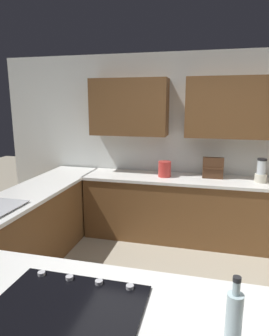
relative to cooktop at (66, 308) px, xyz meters
The scene contains 12 objects.
ground_plane 1.51m from the cooktop, 113.10° to the right, with size 14.00×14.00×0.00m, color #9E937F.
wall_back 3.22m from the cooktop, 97.22° to the right, with size 6.00×0.44×2.60m.
lower_cabinets_back 2.90m from the cooktop, 97.53° to the right, with size 2.80×0.60×0.86m, color brown.
countertop_back 2.86m from the cooktop, 97.53° to the right, with size 2.84×0.64×0.04m, color silver.
lower_cabinets_side 2.19m from the cooktop, 51.02° to the right, with size 0.60×2.90×0.86m, color brown.
countertop_side 2.14m from the cooktop, 51.02° to the right, with size 0.64×2.94×0.04m, color silver.
island_top 0.03m from the cooktop, 90.00° to the left, with size 2.05×0.91×0.04m, color silver.
cooktop is the anchor object (origin of this frame).
blender 3.13m from the cooktop, 115.03° to the right, with size 0.15×0.15×0.31m.
spice_rack 3.00m from the cooktop, 103.97° to the right, with size 0.28×0.11×0.28m.
kettle 2.84m from the cooktop, 91.51° to the right, with size 0.18×0.18×0.22m, color red.
second_bottle 0.80m from the cooktop, behind, with size 0.07×0.07×0.33m.
Camera 1 is at (-0.17, 2.29, 1.91)m, focal length 31.84 mm.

